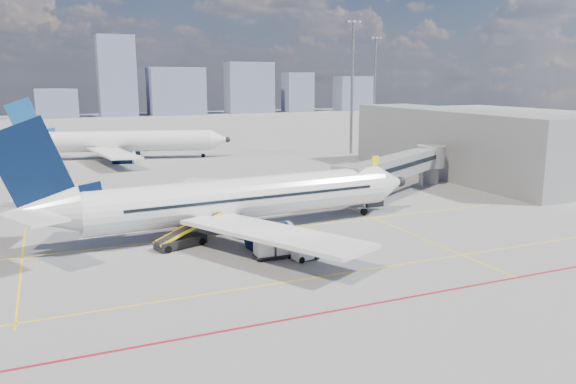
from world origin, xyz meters
The scene contains 13 objects.
ground centered at (0.00, 0.00, 0.00)m, with size 420.00×420.00×0.00m, color gray.
apron_markings centered at (-0.58, -3.91, 0.01)m, with size 90.00×35.12×0.01m.
jet_bridge centered at (23.51, 16.91, 3.74)m, with size 23.55×15.78×6.30m.
terminal_block centered at (39.95, 26.00, 5.00)m, with size 10.00×42.00×10.00m.
floodlight_mast_ne centered at (38.00, 55.00, 13.59)m, with size 3.20×0.61×25.45m.
floodlight_mast_far centered at (65.00, 90.00, 13.59)m, with size 3.20×0.61×25.45m.
distant_skyline centered at (-1.09, 190.00, 9.82)m, with size 256.78×13.39×31.11m.
main_aircraft centered at (-1.79, 8.46, 3.22)m, with size 41.24×35.90×12.03m.
second_aircraft centered at (-4.94, 65.07, 3.22)m, with size 39.11×33.50×11.62m.
baggage_tug centered at (1.26, -1.92, 0.70)m, with size 2.27×1.60×1.46m.
cargo_dolly centered at (-0.93, -0.45, 0.96)m, with size 3.22×1.51×1.75m.
belt_loader centered at (-7.09, 5.72, 0.69)m, with size 6.55×3.49×2.66m.
ramp_worker centered at (2.35, -1.70, 0.93)m, with size 0.68×0.44×1.86m, color yellow.
Camera 1 is at (-17.42, -41.71, 14.60)m, focal length 35.00 mm.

